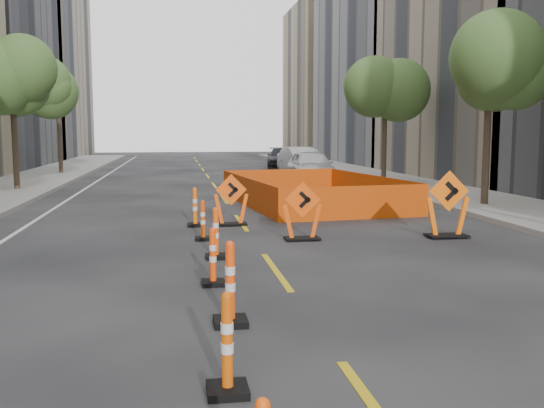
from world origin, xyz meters
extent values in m
plane|color=black|center=(0.00, 0.00, 0.00)|extent=(140.00, 140.00, 0.00)
cube|color=gray|center=(9.00, 12.00, 0.07)|extent=(4.00, 90.00, 0.15)
cube|color=gray|center=(-17.00, 55.60, 10.00)|extent=(12.00, 20.00, 20.00)
cube|color=gray|center=(17.00, 23.80, 7.00)|extent=(12.00, 16.00, 14.00)
cube|color=gray|center=(17.00, 40.20, 10.00)|extent=(12.00, 18.00, 20.00)
cube|color=tan|center=(17.00, 58.60, 8.00)|extent=(12.00, 14.00, 16.00)
cylinder|color=#382B1E|center=(-8.40, 20.00, 1.57)|extent=(0.24, 0.24, 3.15)
sphere|color=#495F28|center=(-8.40, 20.00, 4.55)|extent=(2.80, 2.80, 2.80)
cylinder|color=#382B1E|center=(-8.40, 30.00, 1.57)|extent=(0.24, 0.24, 3.15)
sphere|color=#495F28|center=(-8.40, 30.00, 4.55)|extent=(2.80, 2.80, 2.80)
cylinder|color=#382B1E|center=(8.40, 12.00, 1.57)|extent=(0.24, 0.24, 3.15)
sphere|color=#495F28|center=(8.40, 12.00, 4.55)|extent=(2.80, 2.80, 2.80)
cylinder|color=#382B1E|center=(8.40, 22.00, 1.57)|extent=(0.24, 0.24, 3.15)
sphere|color=#495F28|center=(8.40, 22.00, 4.55)|extent=(2.80, 2.80, 2.80)
imported|color=#BDBEC0|center=(4.79, 22.36, 0.83)|extent=(2.17, 4.95, 1.66)
imported|color=#A9A8AE|center=(5.52, 27.89, 0.82)|extent=(2.23, 5.14, 1.65)
imported|color=black|center=(5.33, 33.52, 0.73)|extent=(2.77, 5.31, 1.47)
camera|label=1|loc=(-1.77, -6.75, 2.55)|focal=40.00mm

